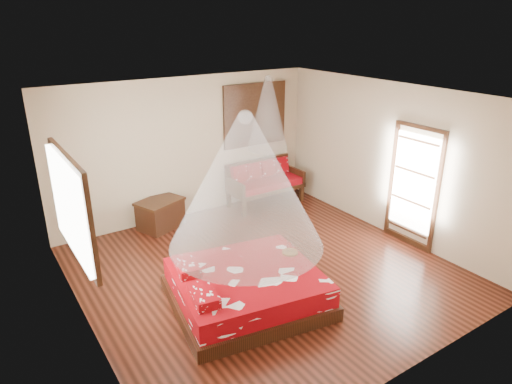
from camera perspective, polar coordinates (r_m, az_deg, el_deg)
room at (r=6.89m, az=1.25°, el=0.28°), size 5.54×5.54×2.84m
bed at (r=6.61m, az=-1.31°, el=-11.91°), size 2.32×2.16×0.64m
daybed at (r=9.88m, az=0.99°, el=1.44°), size 1.63×0.72×0.94m
storage_chest at (r=9.00m, az=-11.86°, el=-2.67°), size 0.99×0.86×0.57m
shutter_panel at (r=9.78m, az=-0.11°, el=9.64°), size 1.52×0.06×1.32m
window_left at (r=5.97m, az=-21.81°, el=-1.62°), size 0.10×1.74×1.34m
glazed_door at (r=8.41m, az=19.06°, el=0.60°), size 0.08×1.02×2.16m
wine_tray at (r=6.96m, az=4.28°, el=-7.26°), size 0.24×0.24×0.20m
mosquito_net_main at (r=5.90m, az=-1.28°, el=1.25°), size 2.09×2.09×1.80m
mosquito_net_daybed at (r=9.39m, az=1.48°, el=9.76°), size 0.84×0.84×1.50m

